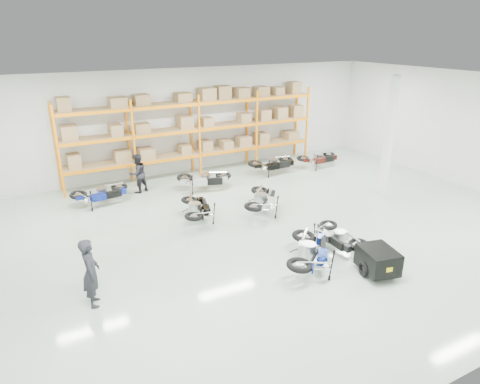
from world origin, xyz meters
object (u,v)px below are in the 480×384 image
moto_back_a (101,190)px  moto_back_c (273,161)px  moto_black_far_left (198,205)px  moto_blue_centre (311,247)px  moto_back_b (205,176)px  trailer (378,260)px  person_left (91,273)px  moto_back_d (319,156)px  moto_touring_right (337,233)px  person_back (138,173)px  moto_silver_left (263,196)px

moto_back_a → moto_back_c: bearing=-95.0°
moto_black_far_left → moto_back_a: size_ratio=0.96×
moto_blue_centre → moto_back_c: bearing=-75.7°
moto_black_far_left → moto_back_b: 2.89m
trailer → moto_back_b: moto_back_b is taller
trailer → moto_back_a: bearing=135.1°
moto_blue_centre → person_left: bearing=28.8°
moto_back_b → moto_back_d: moto_back_b is taller
moto_touring_right → person_back: size_ratio=1.06×
moto_back_a → moto_back_d: moto_back_a is taller
moto_black_far_left → moto_back_c: size_ratio=0.91×
moto_silver_left → moto_back_c: 4.34m
moto_back_a → moto_back_c: size_ratio=0.95×
moto_silver_left → trailer: (0.47, -4.95, -0.16)m
moto_touring_right → moto_back_a: size_ratio=0.91×
moto_blue_centre → moto_back_a: (-4.01, 7.18, -0.05)m
moto_silver_left → moto_back_c: moto_back_c is taller
moto_silver_left → trailer: moto_silver_left is taller
moto_touring_right → moto_back_d: moto_back_d is taller
moto_back_a → person_left: (-1.40, -6.17, 0.28)m
moto_touring_right → moto_back_c: bearing=74.6°
moto_touring_right → person_back: bearing=119.4°
moto_blue_centre → moto_back_b: moto_blue_centre is taller
moto_blue_centre → moto_back_c: size_ratio=1.04×
moto_back_c → moto_back_a: bearing=92.4°
moto_back_d → moto_back_a: bearing=90.3°
moto_silver_left → moto_black_far_left: (-2.28, 0.44, -0.05)m
moto_blue_centre → person_left: size_ratio=1.18×
trailer → moto_back_a: moto_back_a is taller
person_back → moto_back_b: bearing=134.9°
moto_silver_left → moto_touring_right: (0.47, -3.35, -0.08)m
moto_black_far_left → person_back: size_ratio=1.12×
moto_black_far_left → moto_back_a: (-2.57, 2.90, 0.02)m
moto_silver_left → moto_back_c: bearing=-88.8°
moto_back_b → moto_back_c: 3.55m
moto_back_b → person_left: bearing=156.0°
trailer → person_back: size_ratio=1.13×
trailer → moto_back_d: 9.39m
moto_blue_centre → moto_back_a: moto_blue_centre is taller
person_left → moto_blue_centre: bearing=-91.8°
moto_back_b → moto_back_c: moto_back_c is taller
moto_touring_right → person_back: person_back is taller
moto_black_far_left → moto_touring_right: bearing=142.5°
moto_touring_right → moto_back_b: size_ratio=0.88×
moto_back_a → moto_back_c: (7.45, 0.14, 0.03)m
trailer → moto_back_d: moto_back_d is taller
moto_back_d → moto_back_b: bearing=93.5°
trailer → person_left: (-6.71, 2.12, 0.42)m
moto_touring_right → moto_back_d: bearing=57.7°
trailer → moto_back_a: (-5.32, 8.28, 0.14)m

